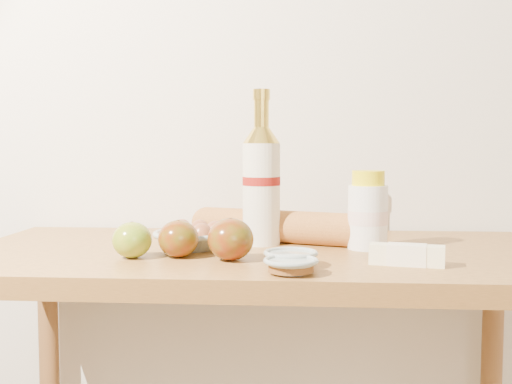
% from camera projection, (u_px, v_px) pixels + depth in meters
% --- Properties ---
extents(back_wall, '(3.50, 0.02, 2.60)m').
position_uv_depth(back_wall, '(267.00, 70.00, 1.61)').
color(back_wall, silver).
rests_on(back_wall, ground).
extents(table, '(1.20, 0.60, 0.90)m').
position_uv_depth(table, '(257.00, 308.00, 1.32)').
color(table, '#AD7838').
rests_on(table, ground).
extents(bourbon_bottle, '(0.09, 0.09, 0.33)m').
position_uv_depth(bourbon_bottle, '(261.00, 182.00, 1.37)').
color(bourbon_bottle, beige).
rests_on(bourbon_bottle, table).
extents(cream_bottle, '(0.09, 0.09, 0.16)m').
position_uv_depth(cream_bottle, '(368.00, 213.00, 1.31)').
color(cream_bottle, white).
rests_on(cream_bottle, table).
extents(egg_bowl, '(0.21, 0.21, 0.06)m').
position_uv_depth(egg_bowl, '(193.00, 237.00, 1.32)').
color(egg_bowl, '#93A09A').
rests_on(egg_bowl, table).
extents(baguette, '(0.43, 0.20, 0.07)m').
position_uv_depth(baguette, '(279.00, 226.00, 1.40)').
color(baguette, '#C7813D').
rests_on(baguette, table).
extents(apple_yellowgreen, '(0.09, 0.09, 0.07)m').
position_uv_depth(apple_yellowgreen, '(132.00, 240.00, 1.21)').
color(apple_yellowgreen, '#9F921F').
rests_on(apple_yellowgreen, table).
extents(apple_redgreen_front, '(0.10, 0.10, 0.07)m').
position_uv_depth(apple_redgreen_front, '(178.00, 239.00, 1.22)').
color(apple_redgreen_front, maroon).
rests_on(apple_redgreen_front, table).
extents(apple_redgreen_right, '(0.11, 0.11, 0.08)m').
position_uv_depth(apple_redgreen_right, '(231.00, 239.00, 1.19)').
color(apple_redgreen_right, maroon).
rests_on(apple_redgreen_right, table).
extents(sugar_bowl, '(0.12, 0.12, 0.03)m').
position_uv_depth(sugar_bowl, '(291.00, 266.00, 1.07)').
color(sugar_bowl, '#99A7A2').
rests_on(sugar_bowl, table).
extents(syrup_bowl, '(0.12, 0.12, 0.03)m').
position_uv_depth(syrup_bowl, '(291.00, 258.00, 1.13)').
color(syrup_bowl, '#97A4A0').
rests_on(syrup_bowl, table).
extents(butter_stick, '(0.14, 0.06, 0.04)m').
position_uv_depth(butter_stick, '(407.00, 255.00, 1.14)').
color(butter_stick, '#FFF9C5').
rests_on(butter_stick, table).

